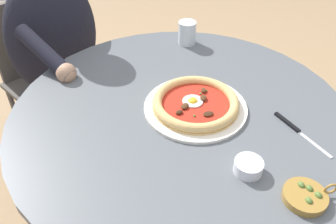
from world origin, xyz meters
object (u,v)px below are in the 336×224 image
at_px(diner_person, 63,76).
at_px(olive_pan, 306,196).
at_px(ramekin_capers, 248,166).
at_px(dining_table, 180,147).
at_px(water_glass, 187,34).
at_px(pizza_on_plate, 196,104).
at_px(cafe_chair_diner, 48,69).
at_px(steak_knife, 294,128).

bearing_deg(diner_person, olive_pan, -154.08).
relative_size(ramekin_capers, olive_pan, 0.57).
distance_m(dining_table, water_glass, 0.47).
bearing_deg(diner_person, pizza_on_plate, -148.98).
distance_m(pizza_on_plate, olive_pan, 0.41).
xyz_separation_m(dining_table, cafe_chair_diner, (0.74, 0.40, -0.07)).
bearing_deg(pizza_on_plate, water_glass, -17.10).
relative_size(steak_knife, diner_person, 0.18).
bearing_deg(cafe_chair_diner, olive_pan, -153.94).
bearing_deg(water_glass, diner_person, 64.82).
xyz_separation_m(dining_table, diner_person, (0.62, 0.33, -0.04)).
distance_m(dining_table, diner_person, 0.71).
bearing_deg(water_glass, pizza_on_plate, 162.90).
distance_m(steak_knife, diner_person, 1.03).
xyz_separation_m(pizza_on_plate, cafe_chair_diner, (0.75, 0.44, -0.24)).
distance_m(pizza_on_plate, diner_person, 0.77).
relative_size(water_glass, ramekin_capers, 1.23).
bearing_deg(dining_table, steak_knife, -122.61).
bearing_deg(dining_table, ramekin_capers, -164.66).
relative_size(dining_table, olive_pan, 8.15).
bearing_deg(olive_pan, cafe_chair_diner, 26.06).
relative_size(ramekin_capers, cafe_chair_diner, 0.09).
relative_size(steak_knife, ramekin_capers, 2.83).
xyz_separation_m(dining_table, water_glass, (0.39, -0.17, 0.20)).
relative_size(water_glass, cafe_chair_diner, 0.11).
bearing_deg(steak_knife, diner_person, 37.36).
bearing_deg(cafe_chair_diner, pizza_on_plate, -149.58).
bearing_deg(ramekin_capers, water_glass, -7.66).
xyz_separation_m(dining_table, pizza_on_plate, (-0.01, -0.05, 0.18)).
distance_m(dining_table, cafe_chair_diner, 0.85).
height_order(steak_knife, diner_person, diner_person).
bearing_deg(water_glass, steak_knife, -168.72).
bearing_deg(water_glass, cafe_chair_diner, 57.64).
bearing_deg(cafe_chair_diner, ramekin_capers, -155.27).
relative_size(steak_knife, olive_pan, 1.62).
bearing_deg(cafe_chair_diner, steak_knife, -143.84).
relative_size(dining_table, water_glass, 11.62).
xyz_separation_m(water_glass, diner_person, (0.23, 0.50, -0.24)).
height_order(steak_knife, olive_pan, olive_pan).
bearing_deg(dining_table, olive_pan, -157.64).
relative_size(water_glass, diner_person, 0.08).
relative_size(olive_pan, diner_person, 0.11).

